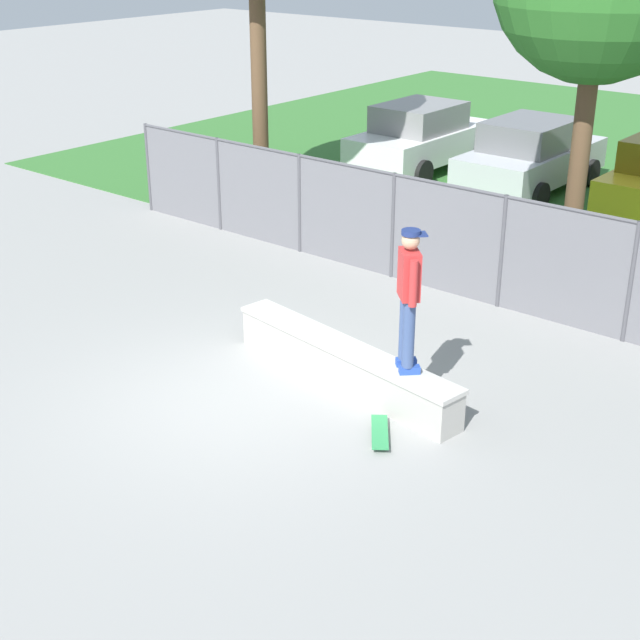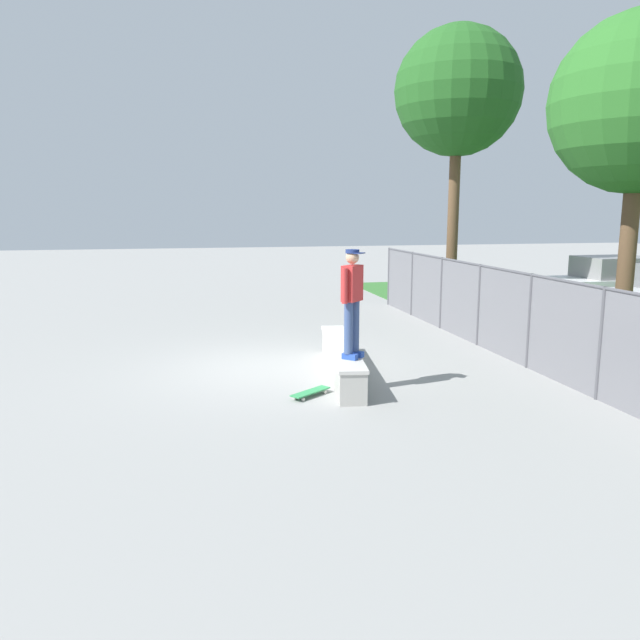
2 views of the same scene
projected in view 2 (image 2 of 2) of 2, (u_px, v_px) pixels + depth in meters
The scene contains 8 objects.
ground_plane at pixel (272, 368), 12.05m from camera, with size 80.00×80.00×0.00m, color gray.
concrete_ledge at pixel (341, 360), 11.51m from camera, with size 3.90×1.05×0.58m.
skateboarder at pixel (352, 298), 10.25m from camera, with size 0.46×0.46×1.84m.
skateboard at pixel (310, 392), 10.20m from camera, with size 0.64×0.76×0.09m.
chainlink_fence at pixel (502, 309), 12.92m from camera, with size 14.82×0.07×1.86m.
tree_near_left at pixel (458, 93), 17.25m from camera, with size 3.58×3.58×8.15m.
tree_near_right at pixel (640, 105), 11.26m from camera, with size 3.28×3.28×6.63m.
car_white at pixel (616, 283), 18.94m from camera, with size 2.03×4.20×1.66m.
Camera 2 is at (11.62, -1.62, 3.06)m, focal length 34.41 mm.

